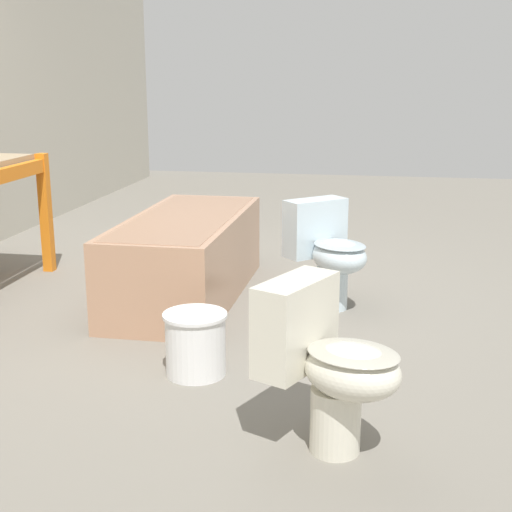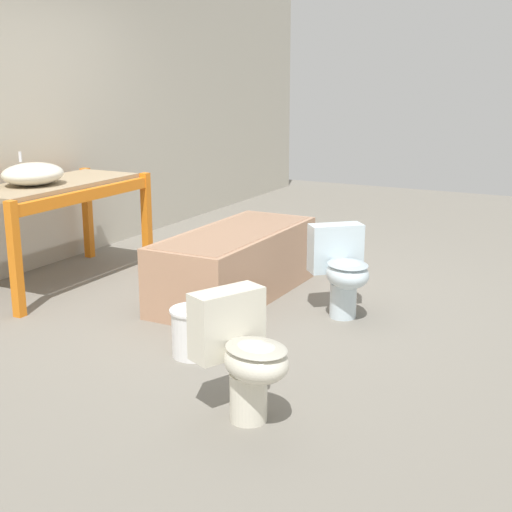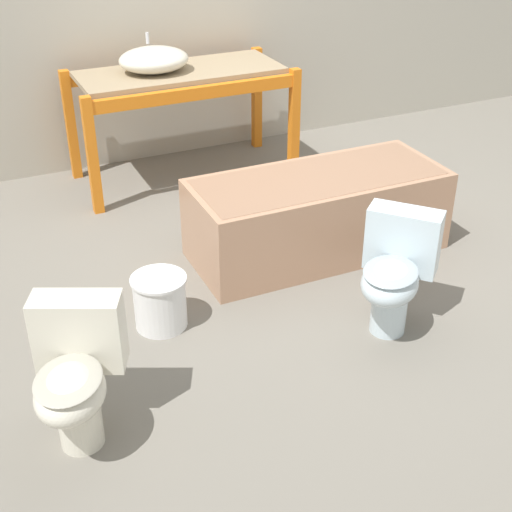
% 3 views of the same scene
% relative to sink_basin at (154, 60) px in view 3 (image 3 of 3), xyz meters
% --- Properties ---
extents(ground_plane, '(12.00, 12.00, 0.00)m').
position_rel_sink_basin_xyz_m(ground_plane, '(0.41, -1.35, -0.94)').
color(ground_plane, slate).
extents(shelving_rack, '(1.64, 0.75, 0.85)m').
position_rel_sink_basin_xyz_m(shelving_rack, '(0.19, -0.02, -0.23)').
color(shelving_rack, orange).
rests_on(shelving_rack, ground_plane).
extents(sink_basin, '(0.51, 0.44, 0.26)m').
position_rel_sink_basin_xyz_m(sink_basin, '(0.00, 0.00, 0.00)').
color(sink_basin, silver).
rests_on(sink_basin, shelving_rack).
extents(bathtub_main, '(1.61, 0.67, 0.52)m').
position_rel_sink_basin_xyz_m(bathtub_main, '(0.55, -1.52, -0.64)').
color(bathtub_main, tan).
rests_on(bathtub_main, ground_plane).
extents(toilet_near, '(0.52, 0.61, 0.65)m').
position_rel_sink_basin_xyz_m(toilet_near, '(-1.21, -2.55, -0.58)').
color(toilet_near, silver).
rests_on(toilet_near, ground_plane).
extents(toilet_far, '(0.61, 0.59, 0.65)m').
position_rel_sink_basin_xyz_m(toilet_far, '(0.50, -2.42, -0.58)').
color(toilet_far, silver).
rests_on(toilet_far, ground_plane).
extents(bucket_white, '(0.30, 0.30, 0.30)m').
position_rel_sink_basin_xyz_m(bucket_white, '(-0.63, -1.88, -0.78)').
color(bucket_white, white).
rests_on(bucket_white, ground_plane).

